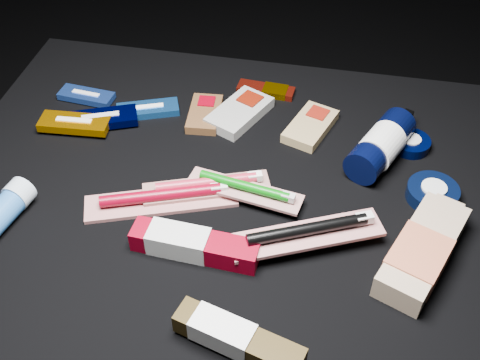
% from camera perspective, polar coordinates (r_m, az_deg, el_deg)
% --- Properties ---
extents(ground, '(3.00, 3.00, 0.00)m').
position_cam_1_polar(ground, '(1.31, -0.75, -13.51)').
color(ground, black).
rests_on(ground, ground).
extents(cloth_table, '(0.98, 0.78, 0.40)m').
position_cam_1_polar(cloth_table, '(1.14, -0.84, -8.16)').
color(cloth_table, black).
rests_on(cloth_table, ground).
extents(luna_bar_0, '(0.12, 0.08, 0.02)m').
position_cam_1_polar(luna_bar_0, '(1.16, -8.73, 6.63)').
color(luna_bar_0, '#1E5FB3').
rests_on(luna_bar_0, cloth_table).
extents(luna_bar_1, '(0.11, 0.05, 0.01)m').
position_cam_1_polar(luna_bar_1, '(1.21, -14.36, 7.74)').
color(luna_bar_1, blue).
rests_on(luna_bar_1, cloth_table).
extents(luna_bar_2, '(0.14, 0.10, 0.02)m').
position_cam_1_polar(luna_bar_2, '(1.14, -13.05, 5.66)').
color(luna_bar_2, '#000331').
rests_on(luna_bar_2, cloth_table).
extents(luna_bar_3, '(0.13, 0.06, 0.02)m').
position_cam_1_polar(luna_bar_3, '(1.14, -15.41, 5.21)').
color(luna_bar_3, '#B56D00').
rests_on(luna_bar_3, cloth_table).
extents(clif_bar_0, '(0.07, 0.11, 0.02)m').
position_cam_1_polar(clif_bar_0, '(1.14, -3.34, 6.41)').
color(clif_bar_0, brown).
rests_on(clif_bar_0, cloth_table).
extents(clif_bar_1, '(0.12, 0.15, 0.02)m').
position_cam_1_polar(clif_bar_1, '(1.13, 0.11, 6.55)').
color(clif_bar_1, '#9C9B95').
rests_on(clif_bar_1, cloth_table).
extents(clif_bar_2, '(0.10, 0.13, 0.02)m').
position_cam_1_polar(clif_bar_2, '(1.11, 6.80, 5.22)').
color(clif_bar_2, tan).
rests_on(clif_bar_2, cloth_table).
extents(power_bar, '(0.11, 0.04, 0.01)m').
position_cam_1_polar(power_bar, '(1.20, 2.76, 8.48)').
color(power_bar, maroon).
rests_on(power_bar, cloth_table).
extents(lotion_bottle, '(0.12, 0.20, 0.06)m').
position_cam_1_polar(lotion_bottle, '(1.06, 13.22, 3.23)').
color(lotion_bottle, black).
rests_on(lotion_bottle, cloth_table).
extents(cream_tin_upper, '(0.07, 0.07, 0.02)m').
position_cam_1_polar(cream_tin_upper, '(1.11, 15.89, 3.36)').
color(cream_tin_upper, black).
rests_on(cream_tin_upper, cloth_table).
extents(cream_tin_lower, '(0.08, 0.08, 0.03)m').
position_cam_1_polar(cream_tin_lower, '(1.02, 17.79, -1.17)').
color(cream_tin_lower, black).
rests_on(cream_tin_lower, cloth_table).
extents(bodywash_bottle, '(0.14, 0.22, 0.04)m').
position_cam_1_polar(bodywash_bottle, '(0.92, 16.84, -6.61)').
color(bodywash_bottle, tan).
rests_on(bodywash_bottle, cloth_table).
extents(deodorant_stick, '(0.07, 0.12, 0.05)m').
position_cam_1_polar(deodorant_stick, '(1.00, -21.48, -2.71)').
color(deodorant_stick, '#2A63A9').
rests_on(deodorant_stick, cloth_table).
extents(toothbrush_pack_0, '(0.25, 0.14, 0.03)m').
position_cam_1_polar(toothbrush_pack_0, '(0.97, -7.29, -1.73)').
color(toothbrush_pack_0, beige).
rests_on(toothbrush_pack_0, cloth_table).
extents(toothbrush_pack_1, '(0.21, 0.12, 0.02)m').
position_cam_1_polar(toothbrush_pack_1, '(0.98, -3.02, -0.49)').
color(toothbrush_pack_1, '#AAA09D').
rests_on(toothbrush_pack_1, cloth_table).
extents(toothbrush_pack_2, '(0.20, 0.08, 0.02)m').
position_cam_1_polar(toothbrush_pack_2, '(0.96, 0.56, -0.84)').
color(toothbrush_pack_2, silver).
rests_on(toothbrush_pack_2, cloth_table).
extents(toothbrush_pack_3, '(0.23, 0.15, 0.03)m').
position_cam_1_polar(toothbrush_pack_3, '(0.90, 6.56, -4.93)').
color(toothbrush_pack_3, beige).
rests_on(toothbrush_pack_3, cloth_table).
extents(toothpaste_carton_red, '(0.19, 0.05, 0.04)m').
position_cam_1_polar(toothpaste_carton_red, '(0.90, -4.84, -6.05)').
color(toothpaste_carton_red, maroon).
rests_on(toothpaste_carton_red, cloth_table).
extents(toothpaste_carton_green, '(0.18, 0.08, 0.03)m').
position_cam_1_polar(toothpaste_carton_green, '(0.80, -0.68, -14.65)').
color(toothpaste_carton_green, '#302209').
rests_on(toothpaste_carton_green, cloth_table).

